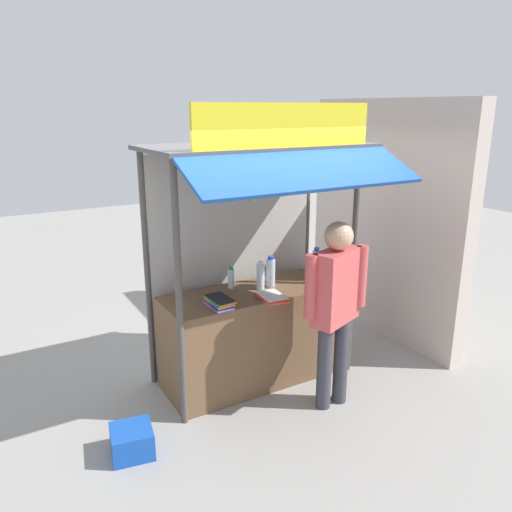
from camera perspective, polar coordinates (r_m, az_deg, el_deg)
ground_plane at (r=5.30m, az=0.00°, el=-13.60°), size 20.00×20.00×0.00m
stall_counter at (r=5.08m, az=0.00°, el=-8.96°), size 1.85×0.67×0.95m
stall_structure at (r=4.79m, az=-0.67°, el=4.06°), size 2.05×1.53×2.70m
water_bottle_back_left at (r=4.96m, az=1.68°, el=-1.85°), size 0.09×0.09×0.31m
water_bottle_right at (r=4.93m, az=-2.85°, el=-2.51°), size 0.06×0.06×0.22m
water_bottle_center at (r=5.35m, az=6.85°, el=-0.68°), size 0.08×0.08×0.30m
water_bottle_far_left at (r=4.89m, az=0.52°, el=-2.31°), size 0.08×0.08×0.28m
magazine_stack_left at (r=4.50m, az=-4.21°, el=-5.24°), size 0.20×0.32×0.09m
magazine_stack_far_right at (r=4.68m, az=1.84°, el=-4.67°), size 0.23×0.31×0.04m
banana_bunch_inner_right at (r=4.12m, az=-0.48°, el=7.27°), size 0.11×0.11×0.30m
banana_bunch_rightmost at (r=4.58m, az=8.71°, el=8.27°), size 0.11×0.11×0.28m
banana_bunch_leftmost at (r=4.00m, az=-3.37°, el=7.31°), size 0.10×0.10×0.27m
vendor_person at (r=4.48m, az=9.03°, el=-4.81°), size 0.66×0.37×1.74m
plastic_crate at (r=4.37m, az=-13.88°, el=-19.72°), size 0.37×0.37×0.23m
neighbour_wall at (r=6.16m, az=14.37°, el=4.00°), size 0.20×2.40×2.76m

